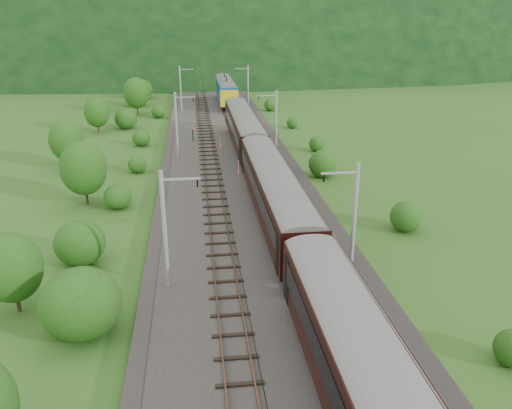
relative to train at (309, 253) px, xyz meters
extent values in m
plane|color=#2F551A|center=(-2.40, 3.35, -3.83)|extent=(600.00, 600.00, 0.00)
cube|color=#38332D|center=(-2.40, 13.35, -3.68)|extent=(14.00, 220.00, 0.30)
cube|color=brown|center=(-5.52, 13.35, -3.33)|extent=(0.08, 220.00, 0.15)
cube|color=brown|center=(-4.08, 13.35, -3.33)|extent=(0.08, 220.00, 0.15)
cube|color=black|center=(-4.80, 13.35, -3.47)|extent=(2.40, 220.00, 0.12)
cube|color=brown|center=(-0.72, 13.35, -3.33)|extent=(0.08, 220.00, 0.15)
cube|color=brown|center=(0.72, 13.35, -3.33)|extent=(0.08, 220.00, 0.15)
cube|color=black|center=(0.00, 13.35, -3.47)|extent=(2.40, 220.00, 0.12)
cylinder|color=gray|center=(-8.60, 3.35, 0.47)|extent=(0.28, 0.28, 8.00)
cube|color=gray|center=(-7.40, 3.35, 3.87)|extent=(2.40, 0.12, 0.12)
cylinder|color=black|center=(-6.40, 3.35, 3.57)|extent=(0.10, 0.10, 0.50)
cylinder|color=gray|center=(-8.60, 35.35, 0.47)|extent=(0.28, 0.28, 8.00)
cube|color=gray|center=(-7.40, 35.35, 3.87)|extent=(2.40, 0.12, 0.12)
cylinder|color=black|center=(-6.40, 35.35, 3.57)|extent=(0.10, 0.10, 0.50)
cylinder|color=gray|center=(-8.60, 67.35, 0.47)|extent=(0.28, 0.28, 8.00)
cube|color=gray|center=(-7.40, 67.35, 3.87)|extent=(2.40, 0.12, 0.12)
cylinder|color=black|center=(-6.40, 67.35, 3.57)|extent=(0.10, 0.10, 0.50)
cylinder|color=gray|center=(-8.60, 99.35, 0.47)|extent=(0.28, 0.28, 8.00)
cube|color=gray|center=(-7.40, 99.35, 3.87)|extent=(2.40, 0.12, 0.12)
cylinder|color=black|center=(-6.40, 99.35, 3.57)|extent=(0.10, 0.10, 0.50)
cylinder|color=gray|center=(-8.60, 131.35, 0.47)|extent=(0.28, 0.28, 8.00)
cube|color=gray|center=(-7.40, 131.35, 3.87)|extent=(2.40, 0.12, 0.12)
cylinder|color=black|center=(-6.40, 131.35, 3.57)|extent=(0.10, 0.10, 0.50)
cylinder|color=gray|center=(3.80, 3.35, 0.47)|extent=(0.28, 0.28, 8.00)
cube|color=gray|center=(2.60, 3.35, 3.87)|extent=(2.40, 0.12, 0.12)
cylinder|color=black|center=(1.60, 3.35, 3.57)|extent=(0.10, 0.10, 0.50)
cylinder|color=gray|center=(3.80, 35.35, 0.47)|extent=(0.28, 0.28, 8.00)
cube|color=gray|center=(2.60, 35.35, 3.87)|extent=(2.40, 0.12, 0.12)
cylinder|color=black|center=(1.60, 35.35, 3.57)|extent=(0.10, 0.10, 0.50)
cylinder|color=gray|center=(3.80, 67.35, 0.47)|extent=(0.28, 0.28, 8.00)
cube|color=gray|center=(2.60, 67.35, 3.87)|extent=(2.40, 0.12, 0.12)
cylinder|color=black|center=(1.60, 67.35, 3.57)|extent=(0.10, 0.10, 0.50)
cylinder|color=gray|center=(3.80, 99.35, 0.47)|extent=(0.28, 0.28, 8.00)
cube|color=gray|center=(2.60, 99.35, 3.87)|extent=(2.40, 0.12, 0.12)
cylinder|color=black|center=(1.60, 99.35, 3.57)|extent=(0.10, 0.10, 0.50)
cylinder|color=gray|center=(3.80, 131.35, 0.47)|extent=(0.28, 0.28, 8.00)
cube|color=gray|center=(2.60, 131.35, 3.87)|extent=(2.40, 0.12, 0.12)
cylinder|color=black|center=(1.60, 131.35, 3.57)|extent=(0.10, 0.10, 0.50)
cylinder|color=black|center=(-4.80, 13.35, 3.27)|extent=(0.03, 198.00, 0.03)
cylinder|color=black|center=(0.00, 13.35, 3.27)|extent=(0.03, 198.00, 0.03)
ellipsoid|color=black|center=(-2.40, 263.35, -3.83)|extent=(504.00, 360.00, 244.00)
cylinder|color=slate|center=(0.00, -12.32, 0.86)|extent=(3.18, 24.01, 3.18)
cube|color=black|center=(1.61, -12.32, -0.23)|extent=(0.05, 21.24, 1.26)
cube|color=black|center=(0.00, -3.87, -2.76)|extent=(2.41, 3.51, 0.99)
cube|color=black|center=(0.00, 12.85, -0.63)|extent=(3.18, 24.13, 3.29)
cylinder|color=slate|center=(0.00, 12.85, 0.86)|extent=(3.18, 24.01, 3.18)
cube|color=black|center=(-1.61, 12.85, -0.23)|extent=(0.05, 21.24, 1.26)
cube|color=black|center=(1.61, 12.85, -0.23)|extent=(0.05, 21.24, 1.26)
cube|color=black|center=(0.00, 4.40, -2.76)|extent=(2.41, 3.51, 0.99)
cube|color=black|center=(0.00, 21.29, -2.76)|extent=(2.41, 3.51, 0.99)
cube|color=black|center=(0.00, 38.01, -0.63)|extent=(3.18, 24.13, 3.29)
cylinder|color=slate|center=(0.00, 38.01, 0.86)|extent=(3.18, 24.01, 3.18)
cube|color=black|center=(-1.61, 38.01, -0.23)|extent=(0.05, 21.24, 1.26)
cube|color=black|center=(1.61, 38.01, -0.23)|extent=(0.05, 21.24, 1.26)
cube|color=black|center=(0.00, 29.56, -2.76)|extent=(2.41, 3.51, 0.99)
cube|color=black|center=(0.00, 46.46, -2.76)|extent=(2.41, 3.51, 0.99)
cube|color=#144E9E|center=(0.00, 73.05, -0.63)|extent=(3.18, 19.75, 3.29)
cylinder|color=slate|center=(0.00, 73.05, 0.86)|extent=(3.18, 19.65, 3.18)
cube|color=black|center=(-1.61, 73.05, -0.23)|extent=(0.05, 17.38, 1.26)
cube|color=black|center=(1.61, 73.05, -0.23)|extent=(0.05, 17.38, 1.26)
cube|color=black|center=(0.00, 66.14, -2.76)|extent=(2.41, 3.51, 0.99)
cube|color=black|center=(0.00, 79.96, -2.76)|extent=(2.41, 3.51, 0.99)
cube|color=yellow|center=(0.00, 82.72, -0.85)|extent=(3.24, 0.50, 2.96)
cube|color=yellow|center=(0.00, 63.37, -0.85)|extent=(3.24, 0.50, 2.96)
cube|color=black|center=(0.00, 76.05, 1.62)|extent=(0.08, 1.60, 0.99)
cylinder|color=red|center=(-3.07, 38.44, -2.75)|extent=(0.17, 0.17, 1.56)
cylinder|color=red|center=(-1.69, 27.44, -2.78)|extent=(0.16, 0.16, 1.50)
cylinder|color=black|center=(-6.67, 43.43, -2.63)|extent=(0.13, 0.13, 1.79)
sphere|color=red|center=(-6.67, 43.43, -1.69)|extent=(0.22, 0.22, 0.22)
ellipsoid|color=#284D14|center=(-13.18, -1.02, -1.79)|extent=(4.53, 4.53, 4.08)
ellipsoid|color=#284D14|center=(-15.04, 7.95, -2.18)|extent=(3.67, 3.67, 3.30)
ellipsoid|color=#284D14|center=(-13.83, 18.94, -2.66)|extent=(2.59, 2.59, 2.33)
ellipsoid|color=#284D14|center=(-13.10, 30.19, -2.85)|extent=(2.18, 2.18, 1.96)
ellipsoid|color=#284D14|center=(-13.74, 42.71, -2.71)|extent=(2.48, 2.48, 2.23)
ellipsoid|color=#284D14|center=(-17.09, 54.21, -2.25)|extent=(3.51, 3.51, 3.15)
ellipsoid|color=#284D14|center=(-12.54, 62.42, -2.74)|extent=(2.42, 2.42, 2.18)
ellipsoid|color=#284D14|center=(-17.57, 74.99, -1.77)|extent=(4.58, 4.58, 4.12)
ellipsoid|color=#284D14|center=(-17.16, 83.76, -1.79)|extent=(4.54, 4.54, 4.09)
ellipsoid|color=#284D14|center=(-17.26, 97.93, -2.81)|extent=(2.26, 2.26, 2.04)
cylinder|color=black|center=(-17.64, 1.93, -2.41)|extent=(0.24, 0.24, 2.83)
ellipsoid|color=#284D14|center=(-17.64, 1.93, -0.80)|extent=(3.64, 3.64, 4.36)
cylinder|color=black|center=(-16.96, 20.49, -2.15)|extent=(0.24, 0.24, 3.36)
ellipsoid|color=#284D14|center=(-16.96, 20.49, -0.23)|extent=(4.32, 4.32, 5.19)
cylinder|color=black|center=(-21.29, 33.08, -2.28)|extent=(0.24, 0.24, 3.09)
ellipsoid|color=#284D14|center=(-21.29, 33.08, -0.52)|extent=(3.97, 3.97, 4.77)
cylinder|color=black|center=(-21.03, 51.89, -2.38)|extent=(0.24, 0.24, 2.89)
ellipsoid|color=#284D14|center=(-21.03, 51.89, -0.73)|extent=(3.72, 3.72, 4.47)
cylinder|color=black|center=(-16.50, 66.36, -2.05)|extent=(0.24, 0.24, 3.55)
ellipsoid|color=#284D14|center=(-16.50, 66.36, -0.02)|extent=(4.57, 4.57, 5.48)
ellipsoid|color=#284D14|center=(10.79, 10.60, -2.64)|extent=(2.64, 2.64, 2.37)
ellipsoid|color=#284D14|center=(7.52, 25.86, -2.44)|extent=(3.09, 3.09, 2.78)
ellipsoid|color=#284D14|center=(9.56, 36.80, -2.91)|extent=(2.05, 2.05, 1.84)
ellipsoid|color=#284D14|center=(9.08, 51.26, -3.03)|extent=(1.78, 1.78, 1.60)
ellipsoid|color=#284D14|center=(7.86, 66.55, -2.81)|extent=(2.25, 2.25, 2.03)
camera|label=1|loc=(-6.44, -26.03, 13.38)|focal=35.00mm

